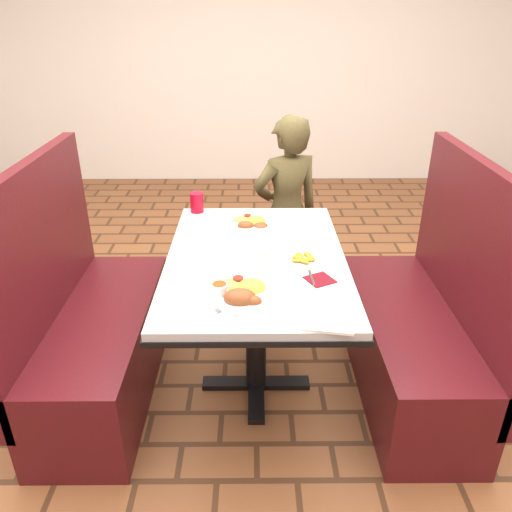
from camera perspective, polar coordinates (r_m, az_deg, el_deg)
name	(u,v)px	position (r m, az deg, el deg)	size (l,w,h in m)	color
dining_table	(256,275)	(2.29, 0.00, -2.15)	(0.81, 1.21, 0.75)	silver
booth_bench_left	(93,334)	(2.59, -18.17, -8.42)	(0.47, 1.20, 1.17)	#531318
booth_bench_right	(419,332)	(2.60, 18.10, -8.28)	(0.47, 1.20, 1.17)	#531318
diner_person	(286,213)	(3.13, 3.47, 4.89)	(0.44, 0.29, 1.21)	brown
near_dinner_plate	(242,289)	(1.93, -1.66, -3.83)	(0.29, 0.29, 0.09)	white
far_dinner_plate	(251,221)	(2.56, -0.57, 3.99)	(0.24, 0.24, 0.06)	white
plantain_plate	(304,259)	(2.21, 5.51, -0.40)	(0.17, 0.17, 0.03)	white
maroon_napkin	(320,280)	(2.07, 7.30, -2.69)	(0.11, 0.11, 0.00)	#5C0D16
spoon_utensil	(312,278)	(2.07, 6.38, -2.49)	(0.01, 0.13, 0.00)	silver
red_tumbler	(197,202)	(2.75, -6.78, 6.11)	(0.07, 0.07, 0.11)	red
paper_napkin	(327,321)	(1.80, 8.16, -7.41)	(0.19, 0.14, 0.01)	white
knife_utensil	(251,294)	(1.93, -0.52, -4.40)	(0.01, 0.18, 0.00)	silver
fork_utensil	(226,302)	(1.89, -3.43, -5.22)	(0.01, 0.16, 0.00)	silver
lettuce_shreds	(265,250)	(2.30, 0.98, 0.69)	(0.28, 0.32, 0.00)	#7EBB4A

